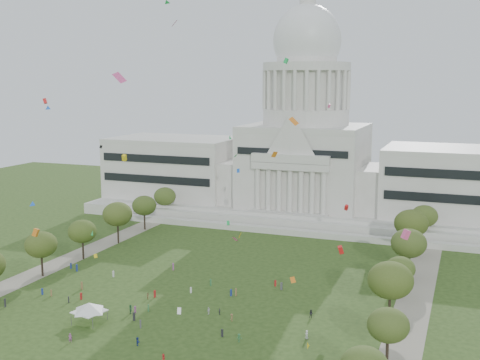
# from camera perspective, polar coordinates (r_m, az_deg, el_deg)

# --- Properties ---
(ground) EXTENTS (400.00, 400.00, 0.00)m
(ground) POSITION_cam_1_polar(r_m,az_deg,el_deg) (130.82, -7.27, -13.49)
(ground) COLOR #2A4317
(ground) RESTS_ON ground
(capitol) EXTENTS (160.00, 64.50, 91.30)m
(capitol) POSITION_cam_1_polar(r_m,az_deg,el_deg) (228.72, 6.16, 2.19)
(capitol) COLOR beige
(capitol) RESTS_ON ground
(path_left) EXTENTS (8.00, 160.00, 0.04)m
(path_left) POSITION_cam_1_polar(r_m,az_deg,el_deg) (179.49, -16.38, -7.41)
(path_left) COLOR gray
(path_left) RESTS_ON ground
(path_right) EXTENTS (8.00, 160.00, 0.04)m
(path_right) POSITION_cam_1_polar(r_m,az_deg,el_deg) (145.33, 16.08, -11.40)
(path_right) COLOR gray
(path_right) RESTS_ON ground
(row_tree_r_1) EXTENTS (7.58, 7.58, 10.78)m
(row_tree_r_1) POSITION_cam_1_polar(r_m,az_deg,el_deg) (113.24, 13.88, -13.23)
(row_tree_r_1) COLOR black
(row_tree_r_1) RESTS_ON ground
(row_tree_l_2) EXTENTS (8.42, 8.42, 11.97)m
(row_tree_l_2) POSITION_cam_1_polar(r_m,az_deg,el_deg) (165.90, -18.35, -5.84)
(row_tree_l_2) COLOR black
(row_tree_l_2) RESTS_ON ground
(row_tree_r_2) EXTENTS (9.55, 9.55, 13.58)m
(row_tree_r_2) POSITION_cam_1_polar(r_m,az_deg,el_deg) (130.66, 14.08, -9.21)
(row_tree_r_2) COLOR black
(row_tree_r_2) RESTS_ON ground
(row_tree_l_3) EXTENTS (8.12, 8.12, 11.55)m
(row_tree_l_3) POSITION_cam_1_polar(r_m,az_deg,el_deg) (178.11, -14.73, -4.73)
(row_tree_l_3) COLOR black
(row_tree_l_3) RESTS_ON ground
(row_tree_r_3) EXTENTS (7.01, 7.01, 9.98)m
(row_tree_r_3) POSITION_cam_1_polar(r_m,az_deg,el_deg) (147.58, 14.96, -8.13)
(row_tree_r_3) COLOR black
(row_tree_r_3) RESTS_ON ground
(row_tree_l_4) EXTENTS (9.29, 9.29, 13.21)m
(row_tree_l_4) POSITION_cam_1_polar(r_m,az_deg,el_deg) (192.71, -11.55, -3.19)
(row_tree_l_4) COLOR black
(row_tree_l_4) RESTS_ON ground
(row_tree_r_4) EXTENTS (9.19, 9.19, 13.06)m
(row_tree_r_4) POSITION_cam_1_polar(r_m,az_deg,el_deg) (161.84, 15.71, -5.80)
(row_tree_r_4) COLOR black
(row_tree_r_4) RESTS_ON ground
(row_tree_l_5) EXTENTS (8.33, 8.33, 11.85)m
(row_tree_l_5) POSITION_cam_1_polar(r_m,az_deg,el_deg) (209.00, -9.07, -2.41)
(row_tree_l_5) COLOR black
(row_tree_l_5) RESTS_ON ground
(row_tree_r_5) EXTENTS (9.82, 9.82, 13.96)m
(row_tree_r_5) POSITION_cam_1_polar(r_m,az_deg,el_deg) (181.28, 15.92, -3.98)
(row_tree_r_5) COLOR black
(row_tree_r_5) RESTS_ON ground
(row_tree_l_6) EXTENTS (8.19, 8.19, 11.64)m
(row_tree_l_6) POSITION_cam_1_polar(r_m,az_deg,el_deg) (225.35, -7.14, -1.55)
(row_tree_l_6) COLOR black
(row_tree_l_6) RESTS_ON ground
(row_tree_r_6) EXTENTS (8.42, 8.42, 11.97)m
(row_tree_r_6) POSITION_cam_1_polar(r_m,az_deg,el_deg) (198.89, 17.09, -3.29)
(row_tree_r_6) COLOR black
(row_tree_r_6) RESTS_ON ground
(event_tent) EXTENTS (9.62, 9.62, 4.49)m
(event_tent) POSITION_cam_1_polar(r_m,az_deg,el_deg) (133.67, -14.12, -11.59)
(event_tent) COLOR #4C4C4C
(event_tent) RESTS_ON ground
(person_0) EXTENTS (0.87, 1.04, 1.82)m
(person_0) POSITION_cam_1_polar(r_m,az_deg,el_deg) (123.85, 6.35, -14.37)
(person_0) COLOR silver
(person_0) RESTS_ON ground
(person_2) EXTENTS (0.98, 0.68, 1.87)m
(person_2) POSITION_cam_1_polar(r_m,az_deg,el_deg) (133.96, 6.76, -12.48)
(person_2) COLOR #26262B
(person_2) RESTS_ON ground
(person_3) EXTENTS (0.60, 1.12, 1.71)m
(person_3) POSITION_cam_1_polar(r_m,az_deg,el_deg) (131.31, -0.80, -12.92)
(person_3) COLOR olive
(person_3) RESTS_ON ground
(person_4) EXTENTS (0.81, 1.09, 1.67)m
(person_4) POSITION_cam_1_polar(r_m,az_deg,el_deg) (135.15, -2.99, -12.27)
(person_4) COLOR silver
(person_4) RESTS_ON ground
(person_5) EXTENTS (1.54, 1.94, 1.97)m
(person_5) POSITION_cam_1_polar(r_m,az_deg,el_deg) (137.54, -10.34, -11.96)
(person_5) COLOR #33723F
(person_5) RESTS_ON ground
(person_6) EXTENTS (0.66, 0.91, 1.71)m
(person_6) POSITION_cam_1_polar(r_m,az_deg,el_deg) (114.77, -7.27, -16.42)
(person_6) COLOR #B21E1E
(person_6) RESTS_ON ground
(person_7) EXTENTS (0.84, 0.80, 1.87)m
(person_7) POSITION_cam_1_polar(r_m,az_deg,el_deg) (126.25, -15.81, -14.19)
(person_7) COLOR #994C8C
(person_7) RESTS_ON ground
(person_8) EXTENTS (0.82, 0.77, 1.44)m
(person_8) POSITION_cam_1_polar(r_m,az_deg,el_deg) (145.54, -8.71, -10.81)
(person_8) COLOR olive
(person_8) RESTS_ON ground
(person_9) EXTENTS (1.27, 1.17, 1.78)m
(person_9) POSITION_cam_1_polar(r_m,az_deg,el_deg) (121.78, -0.10, -14.75)
(person_9) COLOR #33723F
(person_9) RESTS_ON ground
(person_10) EXTENTS (0.49, 0.85, 1.42)m
(person_10) POSITION_cam_1_polar(r_m,az_deg,el_deg) (135.00, -1.95, -12.35)
(person_10) COLOR #4C4C51
(person_10) RESTS_ON ground
(person_11) EXTENTS (1.57, 1.48, 1.68)m
(person_11) POSITION_cam_1_polar(r_m,az_deg,el_deg) (122.10, -9.69, -14.85)
(person_11) COLOR navy
(person_11) RESTS_ON ground
(distant_crowd) EXTENTS (59.22, 38.38, 1.94)m
(distant_crowd) POSITION_cam_1_polar(r_m,az_deg,el_deg) (148.55, -9.34, -10.34)
(distant_crowd) COLOR navy
(distant_crowd) RESTS_ON ground
(kite_swarm) EXTENTS (96.29, 105.72, 65.48)m
(kite_swarm) POSITION_cam_1_polar(r_m,az_deg,el_deg) (128.55, -3.85, -1.63)
(kite_swarm) COLOR #E54C8C
(kite_swarm) RESTS_ON ground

